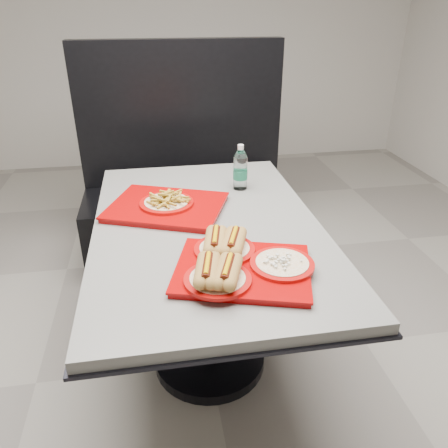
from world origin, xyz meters
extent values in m
plane|color=gray|center=(0.00, 0.00, 0.00)|extent=(6.00, 6.00, 0.00)
plane|color=beige|center=(0.00, 3.00, 1.40)|extent=(5.00, 0.00, 5.00)
cylinder|color=black|center=(0.00, 0.00, 0.03)|extent=(0.52, 0.52, 0.05)
cylinder|color=black|center=(0.00, 0.00, 0.38)|extent=(0.11, 0.11, 0.66)
cube|color=black|center=(0.00, 0.00, 0.70)|extent=(0.92, 1.42, 0.01)
cube|color=gray|center=(0.00, 0.00, 0.73)|extent=(0.90, 1.40, 0.04)
cube|color=black|center=(0.00, 1.02, 0.23)|extent=(1.30, 0.55, 0.45)
cube|color=black|center=(0.00, 1.26, 0.80)|extent=(1.30, 0.10, 1.10)
cube|color=#9A0404|center=(0.07, -0.38, 0.76)|extent=(0.50, 0.44, 0.02)
cube|color=#9A0404|center=(0.07, -0.38, 0.77)|extent=(0.51, 0.45, 0.01)
cylinder|color=#A30705|center=(-0.03, -0.44, 0.78)|extent=(0.21, 0.21, 0.01)
cylinder|color=silver|center=(-0.03, -0.44, 0.79)|extent=(0.17, 0.17, 0.00)
cylinder|color=#A30705|center=(0.03, -0.27, 0.78)|extent=(0.21, 0.21, 0.01)
cylinder|color=silver|center=(0.03, -0.27, 0.79)|extent=(0.17, 0.17, 0.00)
cylinder|color=#A30705|center=(0.20, -0.39, 0.78)|extent=(0.21, 0.21, 0.01)
cylinder|color=silver|center=(0.20, -0.39, 0.79)|extent=(0.17, 0.17, 0.00)
cube|color=#9A0404|center=(-0.15, 0.15, 0.76)|extent=(0.56, 0.50, 0.02)
cube|color=#9A0404|center=(-0.15, 0.15, 0.77)|extent=(0.57, 0.52, 0.01)
cylinder|color=#A30705|center=(-0.15, 0.15, 0.78)|extent=(0.23, 0.23, 0.01)
cylinder|color=silver|center=(-0.15, 0.15, 0.79)|extent=(0.19, 0.19, 0.01)
cylinder|color=silver|center=(0.20, 0.34, 0.83)|extent=(0.07, 0.07, 0.16)
cylinder|color=#1A6848|center=(0.20, 0.34, 0.82)|extent=(0.07, 0.07, 0.04)
cone|color=silver|center=(0.20, 0.34, 0.93)|extent=(0.07, 0.07, 0.04)
cylinder|color=silver|center=(0.20, 0.34, 0.95)|extent=(0.03, 0.03, 0.02)
camera|label=1|loc=(-0.20, -1.56, 1.55)|focal=35.00mm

